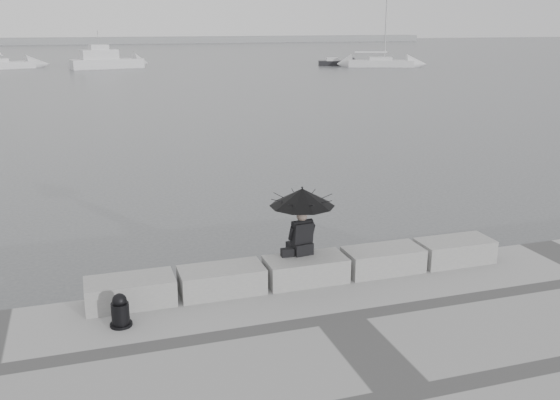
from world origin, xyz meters
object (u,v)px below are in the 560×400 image
object	(u,v)px
mooring_bollard	(120,313)
motor_cruiser	(107,61)
seated_person	(302,204)
sailboat_right	(380,63)
small_motorboat	(338,63)

from	to	relation	value
mooring_bollard	motor_cruiser	distance (m)	69.53
seated_person	sailboat_right	bearing A→B (deg)	54.52
seated_person	mooring_bollard	distance (m)	4.01
mooring_bollard	sailboat_right	size ratio (longest dim) A/B	0.05
small_motorboat	seated_person	bearing A→B (deg)	-96.15
seated_person	motor_cruiser	xyz separation A→B (m)	(-0.29, 68.37, -1.14)
sailboat_right	motor_cruiser	world-z (taller)	sailboat_right
seated_person	sailboat_right	xyz separation A→B (m)	(32.24, 60.59, -1.51)
mooring_bollard	motor_cruiser	world-z (taller)	motor_cruiser
motor_cruiser	sailboat_right	bearing A→B (deg)	-24.03
seated_person	sailboat_right	world-z (taller)	sailboat_right
seated_person	mooring_bollard	bearing A→B (deg)	-171.06
sailboat_right	small_motorboat	size ratio (longest dim) A/B	2.52
mooring_bollard	sailboat_right	distance (m)	71.34
mooring_bollard	seated_person	bearing A→B (deg)	16.40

